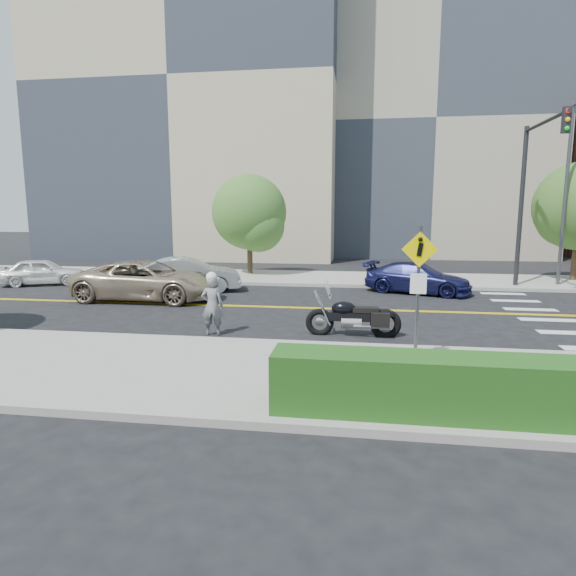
% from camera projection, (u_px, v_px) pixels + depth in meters
% --- Properties ---
extents(ground_plane, '(120.00, 120.00, 0.00)m').
position_uv_depth(ground_plane, '(278.00, 307.00, 17.63)').
color(ground_plane, black).
rests_on(ground_plane, ground).
extents(sidewalk_near, '(60.00, 5.00, 0.15)m').
position_uv_depth(sidewalk_near, '(220.00, 372.00, 10.29)').
color(sidewalk_near, '#9E9B91').
rests_on(sidewalk_near, ground_plane).
extents(sidewalk_far, '(60.00, 5.00, 0.15)m').
position_uv_depth(sidewalk_far, '(302.00, 278.00, 24.94)').
color(sidewalk_far, '#9E9B91').
rests_on(sidewalk_far, ground_plane).
extents(building_left, '(22.00, 14.00, 25.00)m').
position_uv_depth(building_left, '(201.00, 98.00, 38.62)').
color(building_left, tan).
rests_on(building_left, ground_plane).
extents(building_mid, '(18.00, 14.00, 20.00)m').
position_uv_depth(building_mid, '(424.00, 133.00, 40.30)').
color(building_mid, '#A39984').
rests_on(building_mid, ground_plane).
extents(hedge, '(9.00, 0.90, 1.00)m').
position_uv_depth(hedge, '(555.00, 392.00, 7.57)').
color(hedge, '#235619').
rests_on(hedge, sidewalk_near).
extents(lamp_post, '(0.16, 0.16, 8.00)m').
position_uv_depth(lamp_post, '(565.00, 196.00, 21.58)').
color(lamp_post, '#4C4C51').
rests_on(lamp_post, sidewalk_far).
extents(traffic_light, '(0.28, 4.50, 7.00)m').
position_uv_depth(traffic_light, '(530.00, 183.00, 20.40)').
color(traffic_light, black).
rests_on(traffic_light, sidewalk_far).
extents(pedestrian_sign, '(0.78, 0.08, 3.00)m').
position_uv_depth(pedestrian_sign, '(418.00, 281.00, 10.54)').
color(pedestrian_sign, '#4C4C51').
rests_on(pedestrian_sign, sidewalk_near).
extents(motorcyclist, '(0.67, 0.49, 1.81)m').
position_uv_depth(motorcyclist, '(212.00, 304.00, 13.52)').
color(motorcyclist, silver).
rests_on(motorcyclist, ground).
extents(motorcycle, '(2.58, 0.83, 1.56)m').
position_uv_depth(motorcycle, '(354.00, 309.00, 13.45)').
color(motorcycle, black).
rests_on(motorcycle, ground).
extents(suv, '(5.64, 2.62, 1.57)m').
position_uv_depth(suv, '(147.00, 280.00, 18.99)').
color(suv, tan).
rests_on(suv, ground).
extents(parked_car_white, '(4.03, 2.87, 1.27)m').
position_uv_depth(parked_car_white, '(43.00, 272.00, 22.93)').
color(parked_car_white, white).
rests_on(parked_car_white, ground).
extents(parked_car_silver, '(4.81, 2.94, 1.50)m').
position_uv_depth(parked_car_silver, '(188.00, 275.00, 20.98)').
color(parked_car_silver, '#A6AAAE').
rests_on(parked_car_silver, ground).
extents(parked_car_blue, '(4.82, 3.23, 1.30)m').
position_uv_depth(parked_car_blue, '(417.00, 278.00, 20.63)').
color(parked_car_blue, '#1B1D52').
rests_on(parked_car_blue, ground).
extents(tree_far_a, '(3.98, 3.98, 5.43)m').
position_uv_depth(tree_far_a, '(249.00, 212.00, 25.61)').
color(tree_far_a, '#382619').
rests_on(tree_far_a, ground).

